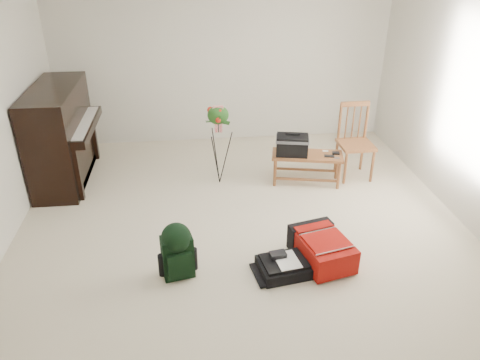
{
  "coord_description": "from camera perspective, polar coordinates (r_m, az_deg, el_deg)",
  "views": [
    {
      "loc": [
        -0.53,
        -4.21,
        2.94
      ],
      "look_at": [
        -0.01,
        0.35,
        0.5
      ],
      "focal_mm": 35.0,
      "sensor_mm": 36.0,
      "label": 1
    }
  ],
  "objects": [
    {
      "name": "flower_stand",
      "position": [
        5.98,
        -2.6,
        4.24
      ],
      "size": [
        0.37,
        0.37,
        1.09
      ],
      "rotation": [
        0.0,
        0.0,
        -0.09
      ],
      "color": "black",
      "rests_on": "floor"
    },
    {
      "name": "red_suitcase",
      "position": [
        4.81,
        9.82,
        -7.89
      ],
      "size": [
        0.59,
        0.76,
        0.28
      ],
      "rotation": [
        0.0,
        0.0,
        0.24
      ],
      "color": "#B21707",
      "rests_on": "floor"
    },
    {
      "name": "bench",
      "position": [
        6.02,
        7.02,
        3.78
      ],
      "size": [
        0.96,
        0.54,
        0.7
      ],
      "rotation": [
        0.0,
        0.0,
        -0.21
      ],
      "color": "#9A5B32",
      "rests_on": "floor"
    },
    {
      "name": "green_backpack",
      "position": [
        4.46,
        -7.69,
        -8.26
      ],
      "size": [
        0.32,
        0.3,
        0.58
      ],
      "rotation": [
        0.0,
        0.0,
        0.21
      ],
      "color": "black",
      "rests_on": "floor"
    },
    {
      "name": "piano",
      "position": [
        6.48,
        -20.9,
        4.94
      ],
      "size": [
        0.71,
        1.5,
        1.25
      ],
      "color": "black",
      "rests_on": "floor"
    },
    {
      "name": "black_duffel",
      "position": [
        4.63,
        5.39,
        -10.39
      ],
      "size": [
        0.54,
        0.46,
        0.2
      ],
      "rotation": [
        0.0,
        0.0,
        0.16
      ],
      "color": "black",
      "rests_on": "floor"
    },
    {
      "name": "wall_back",
      "position": [
        7.18,
        -2.14,
        14.38
      ],
      "size": [
        5.0,
        0.04,
        2.5
      ],
      "primitive_type": "cube",
      "color": "silver",
      "rests_on": "floor"
    },
    {
      "name": "floor",
      "position": [
        5.16,
        0.55,
        -6.7
      ],
      "size": [
        5.0,
        5.5,
        0.01
      ],
      "primitive_type": "cube",
      "color": "beige",
      "rests_on": "ground"
    },
    {
      "name": "dining_chair",
      "position": [
        6.37,
        13.86,
        4.5
      ],
      "size": [
        0.44,
        0.44,
        0.99
      ],
      "rotation": [
        0.0,
        0.0,
        0.03
      ],
      "color": "#9A5B32",
      "rests_on": "floor"
    }
  ]
}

